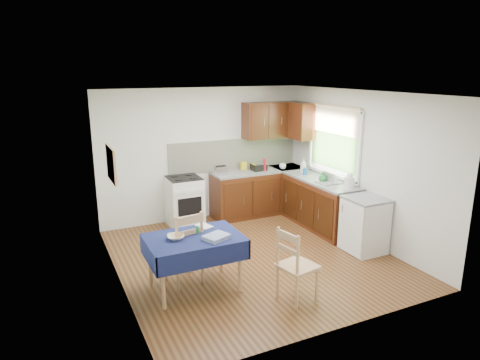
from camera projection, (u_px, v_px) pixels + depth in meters
name	position (u px, v px, depth m)	size (l,w,h in m)	color
floor	(253.00, 257.00, 6.63)	(4.20, 4.20, 0.00)	#442412
ceiling	(254.00, 93.00, 6.00)	(4.00, 4.20, 0.02)	silver
wall_back	(203.00, 154.00, 8.15)	(4.00, 0.02, 2.50)	silver
wall_front	(345.00, 224.00, 4.48)	(4.00, 0.02, 2.50)	silver
wall_left	(115.00, 196.00, 5.49)	(0.02, 4.20, 2.50)	silver
wall_right	(360.00, 166.00, 7.15)	(0.02, 4.20, 2.50)	silver
base_cabinets	(286.00, 198.00, 8.19)	(1.90, 2.30, 0.86)	#331B09
worktop_back	(259.00, 171.00, 8.42)	(1.90, 0.60, 0.04)	gray
worktop_right	(321.00, 181.00, 7.68)	(0.60, 1.70, 0.04)	gray
worktop_corner	(287.00, 168.00, 8.69)	(0.60, 0.60, 0.04)	gray
splashback	(235.00, 154.00, 8.42)	(2.70, 0.02, 0.60)	#EAE7C7
upper_cabinets	(281.00, 120.00, 8.37)	(1.20, 0.85, 0.70)	#331B09
stove	(185.00, 201.00, 7.88)	(0.60, 0.61, 0.92)	white
window	(334.00, 137.00, 7.64)	(0.04, 1.48, 1.26)	#345924
fridge	(365.00, 225.00, 6.74)	(0.58, 0.60, 0.89)	white
corkboard	(111.00, 164.00, 5.67)	(0.04, 0.62, 0.47)	tan
dining_table	(194.00, 244.00, 5.52)	(1.22, 0.83, 0.74)	#101343
chair_far	(185.00, 245.00, 5.72)	(0.52, 0.52, 1.02)	tan
chair_near	(295.00, 263.00, 5.26)	(0.50, 0.50, 0.96)	tan
toaster	(221.00, 170.00, 8.02)	(0.23, 0.14, 0.18)	silver
sandwich_press	(259.00, 166.00, 8.36)	(0.26, 0.23, 0.15)	black
sauce_bottle	(265.00, 165.00, 8.29)	(0.05, 0.05, 0.24)	red
yellow_packet	(244.00, 166.00, 8.42)	(0.11, 0.08, 0.15)	yellow
dish_rack	(329.00, 181.00, 7.45)	(0.41, 0.31, 0.19)	#95959A
kettle	(349.00, 182.00, 7.02)	(0.17, 0.17, 0.28)	white
cup	(283.00, 166.00, 8.47)	(0.13, 0.13, 0.10)	white
soap_bottle_a	(303.00, 166.00, 8.04)	(0.12, 0.12, 0.31)	white
soap_bottle_b	(304.00, 170.00, 8.03)	(0.08, 0.08, 0.18)	#1B53A1
soap_bottle_c	(323.00, 177.00, 7.50)	(0.14, 0.14, 0.18)	#227F31
plate_bowl	(176.00, 237.00, 5.42)	(0.22, 0.22, 0.05)	#FAE9CC
book	(199.00, 228.00, 5.78)	(0.16, 0.22, 0.02)	white
spice_jar	(197.00, 230.00, 5.60)	(0.05, 0.05, 0.10)	green
tea_towel	(216.00, 237.00, 5.41)	(0.30, 0.24, 0.05)	navy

